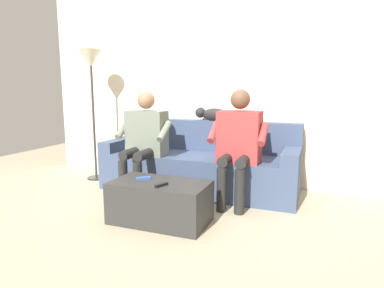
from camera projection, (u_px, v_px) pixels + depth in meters
The scene contains 10 objects.
ground_plane at pixel (175, 209), 3.36m from camera, with size 8.00×8.00×0.00m, color tan.
back_wall at pixel (212, 83), 4.23m from camera, with size 4.78×0.06×2.55m, color beige.
couch at pixel (200, 166), 3.98m from camera, with size 2.30×0.76×0.82m.
coffee_table at pixel (160, 202), 3.02m from camera, with size 0.88×0.48×0.38m.
person_left_seated at pixel (238, 140), 3.43m from camera, with size 0.59×0.54×1.20m.
person_right_seated at pixel (144, 137), 3.77m from camera, with size 0.60×0.55×1.17m.
cat_on_backrest at pixel (211, 114), 4.09m from camera, with size 0.57×0.13×0.17m.
remote_blue at pixel (143, 178), 3.06m from camera, with size 0.13×0.04×0.02m, color #3860B7.
remote_black at pixel (161, 185), 2.85m from camera, with size 0.13×0.03×0.02m, color black.
floor_lamp at pixel (91, 70), 4.27m from camera, with size 0.29×0.29×1.70m.
Camera 1 is at (-1.31, 3.53, 1.20)m, focal length 31.05 mm.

